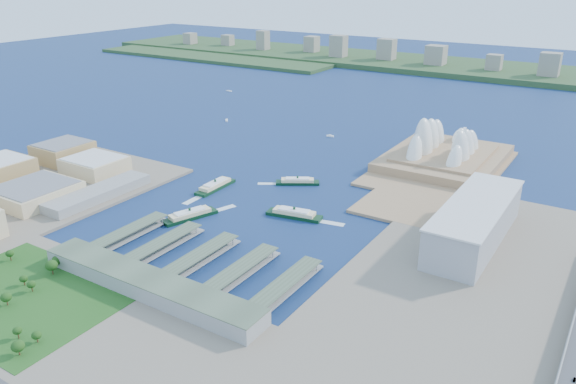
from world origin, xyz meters
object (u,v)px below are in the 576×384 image
Objects in this scene: car_b at (574,380)px; ferry_c at (190,213)px; ferry_a at (215,184)px; ferry_d at (294,212)px; ferry_b at (298,180)px; opera_house at (447,139)px; toaster_building at (475,222)px.

ferry_c is at bearing 167.93° from car_b.
car_b is (378.73, -149.71, 10.13)m from ferry_a.
ferry_c is at bearing 113.93° from ferry_d.
ferry_c reaches higher than ferry_d.
ferry_a is 407.38m from car_b.
ferry_a is 1.15× the size of ferry_b.
opera_house is at bearing 117.43° from car_b.
ferry_c reaches higher than ferry_b.
ferry_d is at bearing -10.17° from ferry_a.
ferry_a is 92.50m from ferry_b.
opera_house is 3.19× the size of ferry_a.
ferry_a reaches higher than ferry_c.
toaster_building is 278.75m from ferry_a.
ferry_d is (44.59, -79.11, 0.63)m from ferry_b.
toaster_building is (90.00, -200.00, -11.50)m from opera_house.
car_b is at bearing -59.00° from toaster_building.
toaster_building is 196.14m from car_b.
ferry_d is (84.46, 57.17, -0.01)m from ferry_c.
toaster_building reaches higher than car_b.
toaster_building reaches higher than ferry_b.
ferry_b is at bearing 145.71° from car_b.
car_b reaches higher than ferry_b.
ferry_a reaches higher than ferry_b.
ferry_b is 142.00m from ferry_c.
toaster_building is at bearing 46.72° from ferry_b.
ferry_c is (29.42, -75.02, -0.07)m from ferry_a.
car_b is (191.00, -368.06, -16.53)m from opera_house.
ferry_b is (69.30, 61.27, -0.71)m from ferry_a.
car_b is at bearing -172.15° from ferry_c.
ferry_b is 90.81m from ferry_d.
opera_house reaches higher than toaster_building.
ferry_c is 357.35m from car_b.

